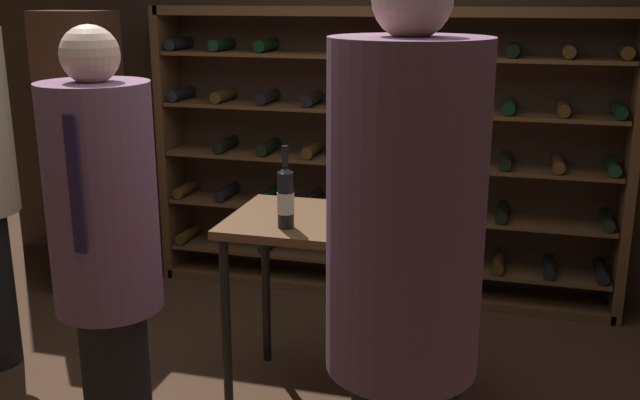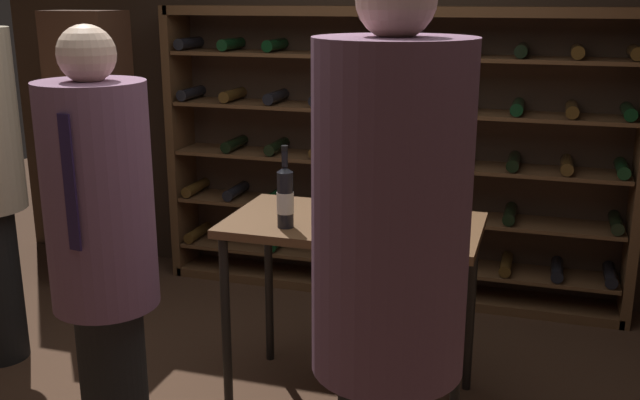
{
  "view_description": "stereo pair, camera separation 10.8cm",
  "coord_description": "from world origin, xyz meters",
  "px_view_note": "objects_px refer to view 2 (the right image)",
  "views": [
    {
      "loc": [
        0.99,
        -2.78,
        1.94
      ],
      "look_at": [
        0.14,
        0.32,
        1.04
      ],
      "focal_mm": 41.12,
      "sensor_mm": 36.0,
      "label": 1
    },
    {
      "loc": [
        1.09,
        -2.75,
        1.94
      ],
      "look_at": [
        0.14,
        0.32,
        1.04
      ],
      "focal_mm": 41.12,
      "sensor_mm": 36.0,
      "label": 2
    }
  ],
  "objects_px": {
    "person_bystander_red_print": "(389,287)",
    "display_cabinet": "(95,155)",
    "wine_rack": "(391,156)",
    "person_bystander_dark_jacket": "(103,247)",
    "wine_bottle_red_label": "(364,189)",
    "tasting_table": "(353,243)",
    "wine_glass_stemmed_center": "(379,204)",
    "wine_bottle_black_capsule": "(285,197)"
  },
  "relations": [
    {
      "from": "person_bystander_red_print",
      "to": "display_cabinet",
      "type": "bearing_deg",
      "value": 4.53
    },
    {
      "from": "wine_rack",
      "to": "person_bystander_red_print",
      "type": "xyz_separation_m",
      "value": [
        0.54,
        -2.62,
        0.19
      ]
    },
    {
      "from": "person_bystander_dark_jacket",
      "to": "person_bystander_red_print",
      "type": "distance_m",
      "value": 1.22
    },
    {
      "from": "person_bystander_dark_jacket",
      "to": "wine_bottle_red_label",
      "type": "bearing_deg",
      "value": 62.41
    },
    {
      "from": "tasting_table",
      "to": "display_cabinet",
      "type": "xyz_separation_m",
      "value": [
        -2.0,
        0.93,
        0.1
      ]
    },
    {
      "from": "tasting_table",
      "to": "person_bystander_red_print",
      "type": "bearing_deg",
      "value": -70.79
    },
    {
      "from": "wine_rack",
      "to": "wine_glass_stemmed_center",
      "type": "distance_m",
      "value": 1.46
    },
    {
      "from": "person_bystander_red_print",
      "to": "wine_bottle_red_label",
      "type": "bearing_deg",
      "value": -27.33
    },
    {
      "from": "display_cabinet",
      "to": "wine_bottle_black_capsule",
      "type": "relative_size",
      "value": 4.93
    },
    {
      "from": "wine_bottle_red_label",
      "to": "person_bystander_dark_jacket",
      "type": "bearing_deg",
      "value": -126.41
    },
    {
      "from": "wine_rack",
      "to": "person_bystander_red_print",
      "type": "relative_size",
      "value": 1.49
    },
    {
      "from": "person_bystander_red_print",
      "to": "display_cabinet",
      "type": "height_order",
      "value": "person_bystander_red_print"
    },
    {
      "from": "display_cabinet",
      "to": "wine_glass_stemmed_center",
      "type": "bearing_deg",
      "value": -24.41
    },
    {
      "from": "wine_bottle_red_label",
      "to": "wine_glass_stemmed_center",
      "type": "bearing_deg",
      "value": -58.77
    },
    {
      "from": "wine_rack",
      "to": "person_bystander_dark_jacket",
      "type": "bearing_deg",
      "value": -105.47
    },
    {
      "from": "tasting_table",
      "to": "wine_bottle_red_label",
      "type": "distance_m",
      "value": 0.27
    },
    {
      "from": "person_bystander_dark_jacket",
      "to": "wine_bottle_red_label",
      "type": "relative_size",
      "value": 5.75
    },
    {
      "from": "person_bystander_dark_jacket",
      "to": "wine_glass_stemmed_center",
      "type": "bearing_deg",
      "value": 52.77
    },
    {
      "from": "wine_glass_stemmed_center",
      "to": "wine_bottle_black_capsule",
      "type": "bearing_deg",
      "value": -161.09
    },
    {
      "from": "wine_rack",
      "to": "person_bystander_dark_jacket",
      "type": "xyz_separation_m",
      "value": [
        -0.63,
        -2.29,
        0.08
      ]
    },
    {
      "from": "wine_bottle_red_label",
      "to": "person_bystander_red_print",
      "type": "bearing_deg",
      "value": -73.32
    },
    {
      "from": "wine_glass_stemmed_center",
      "to": "person_bystander_dark_jacket",
      "type": "bearing_deg",
      "value": -136.05
    },
    {
      "from": "person_bystander_dark_jacket",
      "to": "display_cabinet",
      "type": "xyz_separation_m",
      "value": [
        -1.25,
        1.82,
        -0.1
      ]
    },
    {
      "from": "tasting_table",
      "to": "person_bystander_dark_jacket",
      "type": "height_order",
      "value": "person_bystander_dark_jacket"
    },
    {
      "from": "wine_rack",
      "to": "wine_bottle_black_capsule",
      "type": "height_order",
      "value": "wine_rack"
    },
    {
      "from": "person_bystander_red_print",
      "to": "wine_glass_stemmed_center",
      "type": "relative_size",
      "value": 14.68
    },
    {
      "from": "person_bystander_dark_jacket",
      "to": "wine_bottle_red_label",
      "type": "distance_m",
      "value": 1.29
    },
    {
      "from": "tasting_table",
      "to": "wine_bottle_red_label",
      "type": "bearing_deg",
      "value": 84.09
    },
    {
      "from": "person_bystander_red_print",
      "to": "wine_glass_stemmed_center",
      "type": "xyz_separation_m",
      "value": [
        -0.29,
        1.18,
        -0.1
      ]
    },
    {
      "from": "person_bystander_dark_jacket",
      "to": "wine_bottle_black_capsule",
      "type": "xyz_separation_m",
      "value": [
        0.48,
        0.71,
        0.05
      ]
    },
    {
      "from": "person_bystander_red_print",
      "to": "wine_bottle_red_label",
      "type": "relative_size",
      "value": 6.36
    },
    {
      "from": "wine_bottle_black_capsule",
      "to": "wine_bottle_red_label",
      "type": "bearing_deg",
      "value": 48.83
    },
    {
      "from": "tasting_table",
      "to": "wine_bottle_black_capsule",
      "type": "bearing_deg",
      "value": -146.54
    },
    {
      "from": "person_bystander_dark_jacket",
      "to": "wine_bottle_black_capsule",
      "type": "distance_m",
      "value": 0.86
    },
    {
      "from": "tasting_table",
      "to": "person_bystander_dark_jacket",
      "type": "bearing_deg",
      "value": -130.13
    },
    {
      "from": "wine_bottle_black_capsule",
      "to": "wine_glass_stemmed_center",
      "type": "xyz_separation_m",
      "value": [
        0.4,
        0.14,
        -0.04
      ]
    },
    {
      "from": "wine_rack",
      "to": "tasting_table",
      "type": "relative_size",
      "value": 2.6
    },
    {
      "from": "tasting_table",
      "to": "person_bystander_red_print",
      "type": "distance_m",
      "value": 1.33
    },
    {
      "from": "wine_bottle_red_label",
      "to": "wine_glass_stemmed_center",
      "type": "height_order",
      "value": "wine_bottle_red_label"
    },
    {
      "from": "tasting_table",
      "to": "wine_bottle_red_label",
      "type": "relative_size",
      "value": 3.65
    },
    {
      "from": "person_bystander_red_print",
      "to": "wine_glass_stemmed_center",
      "type": "bearing_deg",
      "value": -29.95
    },
    {
      "from": "wine_rack",
      "to": "person_bystander_dark_jacket",
      "type": "height_order",
      "value": "wine_rack"
    }
  ]
}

